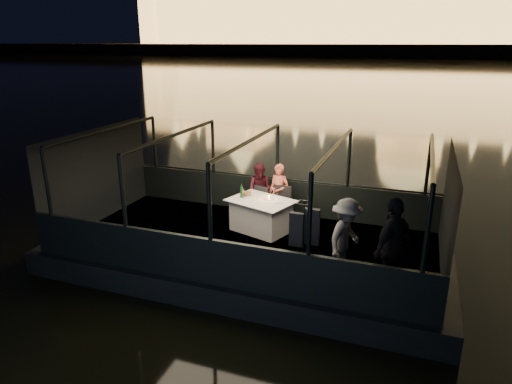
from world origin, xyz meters
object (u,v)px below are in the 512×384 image
(passenger_stripe, at_px, (346,235))
(wine_bottle, at_px, (241,191))
(chair_port_right, at_px, (281,207))
(coat_stand, at_px, (303,238))
(person_woman_coral, at_px, (279,191))
(passenger_dark, at_px, (392,250))
(chair_port_left, at_px, (259,205))
(person_man_maroon, at_px, (261,189))
(dining_table_central, at_px, (261,215))

(passenger_stripe, xyz_separation_m, wine_bottle, (-2.72, 1.57, 0.06))
(chair_port_right, xyz_separation_m, coat_stand, (1.22, -2.64, 0.45))
(person_woman_coral, height_order, passenger_dark, passenger_dark)
(chair_port_left, relative_size, chair_port_right, 0.94)
(chair_port_left, xyz_separation_m, passenger_dark, (3.31, -2.39, 0.40))
(chair_port_right, distance_m, person_man_maroon, 0.75)
(chair_port_left, relative_size, person_woman_coral, 0.61)
(person_woman_coral, relative_size, person_man_maroon, 1.02)
(passenger_stripe, bearing_deg, passenger_dark, -97.75)
(wine_bottle, bearing_deg, person_woman_coral, 50.07)
(person_woman_coral, bearing_deg, coat_stand, -54.80)
(chair_port_right, distance_m, person_woman_coral, 0.43)
(dining_table_central, height_order, passenger_dark, passenger_dark)
(passenger_stripe, height_order, passenger_dark, passenger_dark)
(chair_port_left, distance_m, passenger_dark, 4.10)
(coat_stand, height_order, passenger_dark, passenger_dark)
(chair_port_right, relative_size, passenger_dark, 0.51)
(person_woman_coral, xyz_separation_m, person_man_maroon, (-0.49, 0.01, 0.00))
(coat_stand, xyz_separation_m, passenger_dark, (1.54, 0.17, -0.05))
(chair_port_left, relative_size, wine_bottle, 2.67)
(passenger_dark, bearing_deg, wine_bottle, -91.86)
(chair_port_left, xyz_separation_m, chair_port_right, (0.54, 0.08, 0.00))
(wine_bottle, bearing_deg, person_man_maroon, 77.17)
(dining_table_central, bearing_deg, wine_bottle, 175.82)
(chair_port_right, height_order, person_woman_coral, person_woman_coral)
(chair_port_right, bearing_deg, passenger_dark, -36.93)
(person_man_maroon, distance_m, passenger_stripe, 3.48)
(chair_port_right, distance_m, coat_stand, 2.94)
(passenger_stripe, distance_m, wine_bottle, 3.14)
(chair_port_left, xyz_separation_m, person_woman_coral, (0.41, 0.35, 0.30))
(person_woman_coral, distance_m, passenger_stripe, 3.14)
(chair_port_left, height_order, person_woman_coral, person_woman_coral)
(dining_table_central, relative_size, coat_stand, 0.89)
(chair_port_right, height_order, coat_stand, coat_stand)
(dining_table_central, bearing_deg, person_woman_coral, 78.53)
(chair_port_left, bearing_deg, person_man_maroon, 119.79)
(chair_port_right, bearing_deg, dining_table_central, -113.72)
(chair_port_left, bearing_deg, passenger_stripe, -22.70)
(chair_port_left, distance_m, coat_stand, 3.15)
(dining_table_central, distance_m, passenger_stripe, 2.73)
(person_man_maroon, bearing_deg, dining_table_central, -73.61)
(dining_table_central, bearing_deg, chair_port_left, 115.36)
(chair_port_left, relative_size, passenger_dark, 0.48)
(dining_table_central, xyz_separation_m, person_woman_coral, (0.17, 0.85, 0.36))
(chair_port_left, bearing_deg, passenger_dark, -19.02)
(chair_port_left, xyz_separation_m, person_man_maroon, (-0.08, 0.37, 0.30))
(person_man_maroon, bearing_deg, chair_port_right, -28.70)
(passenger_stripe, bearing_deg, dining_table_central, 70.87)
(coat_stand, xyz_separation_m, passenger_stripe, (0.69, 0.54, -0.05))
(person_man_maroon, xyz_separation_m, passenger_dark, (3.39, -2.76, 0.10))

